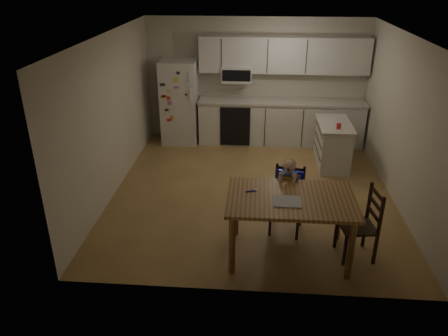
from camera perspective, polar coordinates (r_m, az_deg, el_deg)
room at (r=7.27m, az=4.02°, el=7.67°), size 4.52×5.01×2.51m
refrigerator at (r=9.13m, az=-5.78°, el=8.61°), size 0.72×0.70×1.70m
kitchen_run at (r=9.08m, az=7.31°, el=8.62°), size 3.37×0.62×2.15m
kitchen_island at (r=8.29m, az=14.00°, el=3.07°), size 0.58×1.11×0.82m
red_cup at (r=7.86m, az=14.76°, el=5.32°), size 0.08×0.08×0.10m
dining_table at (r=5.44m, az=8.70°, el=-4.88°), size 1.57×1.01×0.84m
napkin at (r=5.28m, az=8.24°, el=-4.34°), size 0.33×0.29×0.01m
toddler_spoon at (r=5.46m, az=3.43°, el=-3.04°), size 0.12×0.06×0.02m
chair_booster at (r=6.01m, az=8.39°, el=-2.50°), size 0.48×0.48×1.10m
chair_side at (r=5.74m, az=18.02°, el=-6.39°), size 0.48×0.48×0.95m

